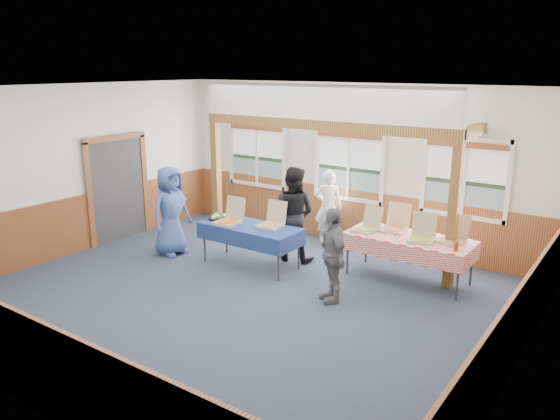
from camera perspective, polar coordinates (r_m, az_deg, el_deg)
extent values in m
plane|color=#27313F|center=(8.68, -4.10, -9.10)|extent=(8.00, 8.00, 0.00)
plane|color=white|center=(7.94, -4.54, 12.52)|extent=(8.00, 8.00, 0.00)
plane|color=silver|center=(11.03, 7.32, 4.74)|extent=(8.00, 0.00, 8.00)
plane|color=silver|center=(6.00, -26.07, -5.40)|extent=(8.00, 0.00, 8.00)
plane|color=silver|center=(11.09, -20.56, 3.97)|extent=(0.00, 8.00, 8.00)
plane|color=silver|center=(6.50, 24.21, -3.70)|extent=(0.00, 8.00, 8.00)
cube|color=brown|center=(11.24, 7.08, -0.55)|extent=(7.98, 0.05, 1.10)
cube|color=brown|center=(6.43, -24.78, -14.17)|extent=(7.98, 0.05, 1.10)
cube|color=brown|center=(11.30, -20.01, -1.27)|extent=(0.05, 6.98, 1.10)
cube|color=brown|center=(6.88, 23.06, -11.99)|extent=(0.05, 6.98, 1.10)
cube|color=#303030|center=(11.68, -16.60, 2.06)|extent=(0.06, 1.30, 2.10)
cube|color=white|center=(12.33, -2.40, 2.67)|extent=(1.52, 0.05, 0.08)
cube|color=white|center=(12.12, -2.47, 9.06)|extent=(1.52, 0.05, 0.08)
cube|color=white|center=(12.67, -5.11, 6.12)|extent=(0.08, 0.05, 1.46)
cube|color=white|center=(11.78, 0.44, 5.51)|extent=(0.08, 0.05, 1.46)
cube|color=white|center=(12.21, -2.43, 5.83)|extent=(0.05, 0.05, 1.30)
cube|color=slate|center=(12.30, -2.30, 4.06)|extent=(1.40, 0.02, 0.52)
cube|color=#20351A|center=(12.25, -2.31, 5.44)|extent=(1.40, 0.02, 0.08)
cube|color=silver|center=(12.19, -2.33, 7.25)|extent=(1.40, 0.02, 0.70)
cube|color=brown|center=(12.11, -2.52, 8.58)|extent=(1.40, 0.07, 0.10)
cube|color=white|center=(11.12, 7.06, 1.20)|extent=(1.52, 0.05, 0.08)
cube|color=white|center=(10.88, 7.29, 8.28)|extent=(1.52, 0.05, 0.08)
cube|color=white|center=(11.34, 3.86, 5.11)|extent=(0.08, 0.05, 1.46)
cube|color=white|center=(10.66, 10.69, 4.25)|extent=(0.08, 0.05, 1.46)
cube|color=white|center=(10.98, 7.17, 4.70)|extent=(0.05, 0.05, 1.30)
cube|color=slate|center=(11.09, 7.20, 2.75)|extent=(1.40, 0.02, 0.52)
cube|color=#20351A|center=(11.03, 7.25, 4.26)|extent=(1.40, 0.02, 0.08)
cube|color=silver|center=(10.96, 7.32, 6.27)|extent=(1.40, 0.02, 0.70)
cube|color=brown|center=(10.87, 7.22, 7.75)|extent=(1.40, 0.07, 0.10)
cube|color=white|center=(10.28, 18.41, -0.60)|extent=(1.52, 0.05, 0.08)
cube|color=white|center=(10.02, 19.06, 7.02)|extent=(1.52, 0.05, 0.08)
cube|color=white|center=(10.35, 14.82, 3.70)|extent=(0.08, 0.05, 1.46)
cube|color=white|center=(9.95, 22.80, 2.58)|extent=(0.08, 0.05, 1.46)
cube|color=white|center=(10.13, 18.73, 3.16)|extent=(0.05, 0.05, 1.30)
cube|color=slate|center=(10.24, 18.62, 1.06)|extent=(1.40, 0.02, 0.52)
cube|color=#20351A|center=(10.18, 18.76, 2.69)|extent=(1.40, 0.02, 0.08)
cube|color=silver|center=(10.11, 18.94, 4.85)|extent=(1.40, 0.02, 0.70)
cube|color=brown|center=(10.01, 18.98, 6.45)|extent=(1.40, 0.07, 0.10)
cube|color=#563713|center=(11.54, -6.65, 3.20)|extent=(0.15, 0.15, 2.40)
cube|color=#563713|center=(9.09, 17.63, -0.62)|extent=(0.15, 0.15, 2.40)
cube|color=#563713|center=(9.87, 4.18, 8.85)|extent=(5.15, 0.18, 0.18)
cylinder|color=#303030|center=(10.15, -7.90, -3.37)|extent=(0.04, 0.04, 0.73)
cylinder|color=#303030|center=(10.59, -5.61, -2.52)|extent=(0.04, 0.04, 0.73)
cylinder|color=#303030|center=(9.15, -0.19, -5.30)|extent=(0.04, 0.04, 0.73)
cylinder|color=#303030|center=(9.63, 1.96, -4.24)|extent=(0.04, 0.04, 0.73)
cube|color=#303030|center=(9.74, -3.13, -1.75)|extent=(1.88, 1.03, 0.03)
cube|color=navy|center=(9.74, -3.13, -1.64)|extent=(1.95, 1.09, 0.01)
cube|color=navy|center=(9.48, -4.62, -3.04)|extent=(1.82, 0.31, 0.28)
cube|color=navy|center=(10.08, -1.71, -1.90)|extent=(1.82, 0.31, 0.28)
cylinder|color=#303030|center=(9.52, 7.07, -4.60)|extent=(0.04, 0.04, 0.73)
cylinder|color=#303030|center=(10.13, 9.01, -3.45)|extent=(0.04, 0.04, 0.73)
cylinder|color=#303030|center=(8.85, 18.08, -6.78)|extent=(0.04, 0.04, 0.73)
cylinder|color=#303030|center=(9.51, 19.40, -5.39)|extent=(0.04, 0.04, 0.73)
cube|color=#303030|center=(9.34, 13.36, -2.89)|extent=(2.09, 1.02, 0.03)
cube|color=red|center=(9.34, 13.37, -2.77)|extent=(2.16, 1.08, 0.01)
cube|color=red|center=(8.98, 12.22, -4.38)|extent=(2.08, 0.19, 0.28)
cube|color=red|center=(9.78, 14.32, -2.90)|extent=(2.08, 0.19, 0.28)
cube|color=tan|center=(9.86, -5.50, -1.31)|extent=(0.43, 0.43, 0.05)
cylinder|color=#C7752E|center=(9.85, -5.51, -1.14)|extent=(0.38, 0.38, 0.01)
cube|color=tan|center=(9.99, -4.67, 0.25)|extent=(0.41, 0.12, 0.40)
cube|color=tan|center=(9.62, -1.05, -1.67)|extent=(0.42, 0.42, 0.04)
cylinder|color=#D9C264|center=(9.61, -1.05, -1.51)|extent=(0.37, 0.37, 0.01)
cube|color=tan|center=(9.75, -0.32, -0.13)|extent=(0.40, 0.12, 0.39)
cube|color=tan|center=(9.49, 8.87, -2.09)|extent=(0.42, 0.42, 0.04)
cylinder|color=gold|center=(9.48, 8.87, -1.93)|extent=(0.37, 0.37, 0.01)
cube|color=tan|center=(9.61, 9.69, -0.65)|extent=(0.38, 0.15, 0.36)
cube|color=tan|center=(9.59, 11.78, -2.05)|extent=(0.44, 0.44, 0.05)
cylinder|color=#C7752E|center=(9.58, 11.79, -1.87)|extent=(0.38, 0.38, 0.01)
cube|color=tan|center=(9.75, 12.33, -0.43)|extent=(0.41, 0.13, 0.40)
cube|color=tan|center=(9.14, 14.55, -3.07)|extent=(0.46, 0.46, 0.04)
cylinder|color=gold|center=(9.13, 14.56, -2.90)|extent=(0.41, 0.41, 0.01)
cube|color=tan|center=(9.30, 14.86, -1.40)|extent=(0.40, 0.17, 0.39)
cube|color=tan|center=(9.22, 17.36, -3.12)|extent=(0.45, 0.45, 0.04)
cylinder|color=#D9C264|center=(9.21, 17.37, -2.95)|extent=(0.40, 0.40, 0.01)
cube|color=tan|center=(9.36, 18.15, -1.56)|extent=(0.40, 0.16, 0.38)
cylinder|color=black|center=(10.20, -6.45, -0.84)|extent=(0.39, 0.39, 0.03)
cylinder|color=white|center=(10.19, -6.45, -0.71)|extent=(0.09, 0.09, 0.04)
sphere|color=#296225|center=(10.12, -6.00, -0.77)|extent=(0.09, 0.09, 0.09)
sphere|color=beige|center=(10.21, -5.86, -0.63)|extent=(0.09, 0.09, 0.09)
sphere|color=#296225|center=(10.28, -6.17, -0.53)|extent=(0.09, 0.09, 0.09)
sphere|color=beige|center=(10.28, -6.69, -0.54)|extent=(0.09, 0.09, 0.09)
sphere|color=#296225|center=(10.22, -7.04, -0.65)|extent=(0.09, 0.09, 0.09)
sphere|color=beige|center=(10.13, -6.95, -0.79)|extent=(0.09, 0.09, 0.09)
sphere|color=#296225|center=(10.08, -6.49, -0.84)|extent=(0.09, 0.09, 0.09)
cylinder|color=brown|center=(8.83, 17.90, -3.60)|extent=(0.07, 0.07, 0.15)
imported|color=white|center=(10.98, 5.07, 0.29)|extent=(0.65, 0.55, 1.53)
imported|color=black|center=(10.02, 1.35, -0.40)|extent=(0.96, 0.80, 1.76)
imported|color=#3C5497|center=(10.53, -11.35, -0.06)|extent=(0.59, 0.86, 1.71)
imported|color=slate|center=(8.33, 5.49, -4.69)|extent=(0.89, 0.84, 1.48)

